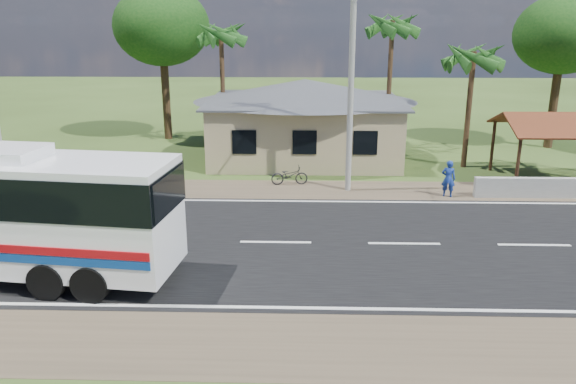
{
  "coord_description": "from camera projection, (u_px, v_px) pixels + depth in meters",
  "views": [
    {
      "loc": [
        0.96,
        -18.32,
        7.48
      ],
      "look_at": [
        0.41,
        1.0,
        1.57
      ],
      "focal_mm": 35.0,
      "sensor_mm": 36.0,
      "label": 1
    }
  ],
  "objects": [
    {
      "name": "concrete_barrier",
      "position": [
        555.0,
        188.0,
        24.62
      ],
      "size": [
        7.0,
        0.3,
        0.9
      ],
      "primitive_type": "cube",
      "color": "#9E9E99",
      "rests_on": "ground"
    },
    {
      "name": "motorcycle",
      "position": [
        289.0,
        175.0,
        26.58
      ],
      "size": [
        1.8,
        0.81,
        0.91
      ],
      "primitive_type": "imported",
      "rotation": [
        0.0,
        0.0,
        1.69
      ],
      "color": "black",
      "rests_on": "ground"
    },
    {
      "name": "person",
      "position": [
        448.0,
        179.0,
        24.67
      ],
      "size": [
        0.69,
        0.55,
        1.65
      ],
      "primitive_type": "imported",
      "rotation": [
        0.0,
        0.0,
        2.86
      ],
      "color": "navy",
      "rests_on": "ground"
    },
    {
      "name": "waiting_shed",
      "position": [
        557.0,
        125.0,
        26.69
      ],
      "size": [
        5.2,
        4.48,
        3.35
      ],
      "color": "#392114",
      "rests_on": "ground"
    },
    {
      "name": "tree_behind_shed",
      "position": [
        563.0,
        35.0,
        32.62
      ],
      "size": [
        5.6,
        5.6,
        9.02
      ],
      "color": "#47301E",
      "rests_on": "ground"
    },
    {
      "name": "tree_behind_house",
      "position": [
        162.0,
        27.0,
        35.07
      ],
      "size": [
        6.0,
        6.0,
        9.61
      ],
      "color": "#47301E",
      "rests_on": "ground"
    },
    {
      "name": "road",
      "position": [
        276.0,
        242.0,
        19.73
      ],
      "size": [
        120.0,
        16.0,
        0.03
      ],
      "color": "black",
      "rests_on": "ground"
    },
    {
      "name": "palm_mid",
      "position": [
        392.0,
        26.0,
        32.28
      ],
      "size": [
        2.8,
        2.8,
        8.2
      ],
      "color": "#47301E",
      "rests_on": "ground"
    },
    {
      "name": "palm_near",
      "position": [
        474.0,
        57.0,
        28.31
      ],
      "size": [
        2.8,
        2.8,
        6.7
      ],
      "color": "#47301E",
      "rests_on": "ground"
    },
    {
      "name": "ground",
      "position": [
        276.0,
        243.0,
        19.73
      ],
      "size": [
        120.0,
        120.0,
        0.0
      ],
      "primitive_type": "plane",
      "color": "#2E4318",
      "rests_on": "ground"
    },
    {
      "name": "house",
      "position": [
        305.0,
        111.0,
        31.35
      ],
      "size": [
        12.4,
        10.0,
        5.0
      ],
      "color": "tan",
      "rests_on": "ground"
    },
    {
      "name": "palm_far",
      "position": [
        221.0,
        35.0,
        33.18
      ],
      "size": [
        2.8,
        2.8,
        7.7
      ],
      "color": "#47301E",
      "rests_on": "ground"
    },
    {
      "name": "utility_poles",
      "position": [
        344.0,
        62.0,
        24.16
      ],
      "size": [
        32.8,
        2.22,
        11.0
      ],
      "color": "#9E9E99",
      "rests_on": "ground"
    }
  ]
}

